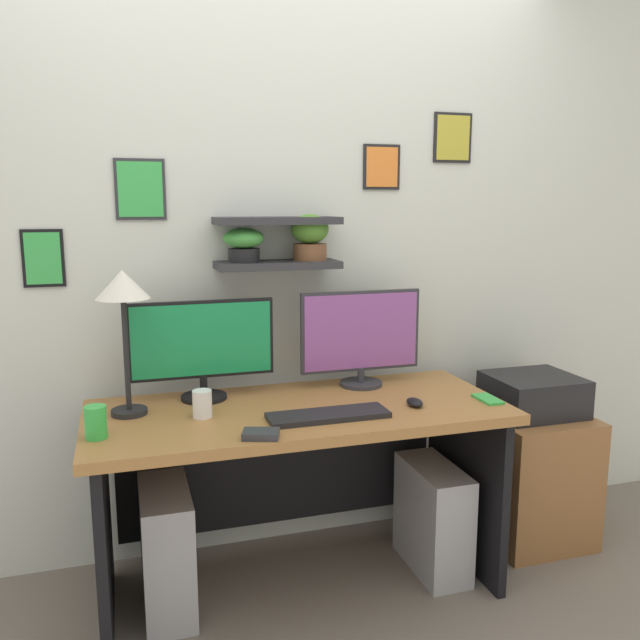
{
  "coord_description": "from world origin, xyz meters",
  "views": [
    {
      "loc": [
        -0.62,
        -2.3,
        1.51
      ],
      "look_at": [
        0.1,
        0.05,
        1.07
      ],
      "focal_mm": 36.59,
      "sensor_mm": 36.0,
      "label": 1
    }
  ],
  "objects_px": {
    "water_cup": "(96,422)",
    "keyboard": "(328,415)",
    "monitor_left": "(202,346)",
    "printer": "(533,394)",
    "cell_phone": "(488,399)",
    "computer_tower_right": "(433,517)",
    "pen_cup": "(202,404)",
    "computer_mouse": "(415,402)",
    "drawer_cabinet": "(528,474)",
    "scissors_tray": "(261,434)",
    "desk_lamp": "(123,297)",
    "computer_tower_left": "(167,549)",
    "monitor_right": "(361,336)",
    "desk": "(295,455)"
  },
  "relations": [
    {
      "from": "water_cup",
      "to": "keyboard",
      "type": "bearing_deg",
      "value": -2.04
    },
    {
      "from": "monitor_left",
      "to": "printer",
      "type": "bearing_deg",
      "value": -4.41
    },
    {
      "from": "cell_phone",
      "to": "computer_tower_right",
      "type": "bearing_deg",
      "value": 146.16
    },
    {
      "from": "cell_phone",
      "to": "pen_cup",
      "type": "distance_m",
      "value": 1.1
    },
    {
      "from": "computer_mouse",
      "to": "drawer_cabinet",
      "type": "relative_size",
      "value": 0.15
    },
    {
      "from": "computer_mouse",
      "to": "monitor_left",
      "type": "bearing_deg",
      "value": 155.97
    },
    {
      "from": "computer_tower_right",
      "to": "pen_cup",
      "type": "bearing_deg",
      "value": 179.19
    },
    {
      "from": "monitor_left",
      "to": "printer",
      "type": "xyz_separation_m",
      "value": [
        1.45,
        -0.11,
        -0.29
      ]
    },
    {
      "from": "scissors_tray",
      "to": "drawer_cabinet",
      "type": "relative_size",
      "value": 0.21
    },
    {
      "from": "monitor_left",
      "to": "drawer_cabinet",
      "type": "relative_size",
      "value": 0.96
    },
    {
      "from": "keyboard",
      "to": "desk_lamp",
      "type": "relative_size",
      "value": 0.83
    },
    {
      "from": "desk_lamp",
      "to": "computer_tower_left",
      "type": "height_order",
      "value": "desk_lamp"
    },
    {
      "from": "desk_lamp",
      "to": "water_cup",
      "type": "xyz_separation_m",
      "value": [
        -0.11,
        -0.23,
        -0.38
      ]
    },
    {
      "from": "monitor_left",
      "to": "cell_phone",
      "type": "distance_m",
      "value": 1.14
    },
    {
      "from": "monitor_right",
      "to": "computer_mouse",
      "type": "relative_size",
      "value": 5.79
    },
    {
      "from": "desk",
      "to": "monitor_left",
      "type": "xyz_separation_m",
      "value": [
        -0.33,
        0.16,
        0.43
      ]
    },
    {
      "from": "keyboard",
      "to": "pen_cup",
      "type": "height_order",
      "value": "pen_cup"
    },
    {
      "from": "monitor_left",
      "to": "drawer_cabinet",
      "type": "height_order",
      "value": "monitor_left"
    },
    {
      "from": "desk",
      "to": "computer_mouse",
      "type": "distance_m",
      "value": 0.51
    },
    {
      "from": "cell_phone",
      "to": "computer_tower_left",
      "type": "relative_size",
      "value": 0.29
    },
    {
      "from": "monitor_left",
      "to": "water_cup",
      "type": "xyz_separation_m",
      "value": [
        -0.39,
        -0.34,
        -0.16
      ]
    },
    {
      "from": "printer",
      "to": "computer_tower_left",
      "type": "relative_size",
      "value": 0.8
    },
    {
      "from": "keyboard",
      "to": "water_cup",
      "type": "bearing_deg",
      "value": 177.96
    },
    {
      "from": "drawer_cabinet",
      "to": "printer",
      "type": "distance_m",
      "value": 0.38
    },
    {
      "from": "keyboard",
      "to": "computer_tower_left",
      "type": "relative_size",
      "value": 0.92
    },
    {
      "from": "pen_cup",
      "to": "drawer_cabinet",
      "type": "distance_m",
      "value": 1.57
    },
    {
      "from": "monitor_left",
      "to": "keyboard",
      "type": "height_order",
      "value": "monitor_left"
    },
    {
      "from": "scissors_tray",
      "to": "computer_tower_right",
      "type": "bearing_deg",
      "value": 18.24
    },
    {
      "from": "desk",
      "to": "computer_tower_right",
      "type": "relative_size",
      "value": 3.51
    },
    {
      "from": "water_cup",
      "to": "monitor_right",
      "type": "bearing_deg",
      "value": 17.99
    },
    {
      "from": "water_cup",
      "to": "pen_cup",
      "type": "bearing_deg",
      "value": 17.55
    },
    {
      "from": "cell_phone",
      "to": "computer_tower_left",
      "type": "bearing_deg",
      "value": 173.49
    },
    {
      "from": "cell_phone",
      "to": "computer_tower_left",
      "type": "xyz_separation_m",
      "value": [
        -1.24,
        0.15,
        -0.52
      ]
    },
    {
      "from": "desk",
      "to": "computer_mouse",
      "type": "relative_size",
      "value": 17.5
    },
    {
      "from": "cell_phone",
      "to": "printer",
      "type": "bearing_deg",
      "value": 32.94
    },
    {
      "from": "scissors_tray",
      "to": "pen_cup",
      "type": "bearing_deg",
      "value": 120.46
    },
    {
      "from": "computer_mouse",
      "to": "monitor_right",
      "type": "bearing_deg",
      "value": 105.66
    },
    {
      "from": "computer_tower_right",
      "to": "cell_phone",
      "type": "bearing_deg",
      "value": -34.42
    },
    {
      "from": "cell_phone",
      "to": "scissors_tray",
      "type": "height_order",
      "value": "scissors_tray"
    },
    {
      "from": "computer_tower_left",
      "to": "computer_tower_right",
      "type": "distance_m",
      "value": 1.08
    },
    {
      "from": "water_cup",
      "to": "drawer_cabinet",
      "type": "height_order",
      "value": "water_cup"
    },
    {
      "from": "printer",
      "to": "computer_tower_left",
      "type": "xyz_separation_m",
      "value": [
        -1.63,
        -0.09,
        -0.43
      ]
    },
    {
      "from": "computer_mouse",
      "to": "scissors_tray",
      "type": "relative_size",
      "value": 0.75
    },
    {
      "from": "monitor_left",
      "to": "keyboard",
      "type": "distance_m",
      "value": 0.58
    },
    {
      "from": "keyboard",
      "to": "computer_tower_left",
      "type": "distance_m",
      "value": 0.8
    },
    {
      "from": "monitor_left",
      "to": "desk_lamp",
      "type": "relative_size",
      "value": 1.06
    },
    {
      "from": "computer_tower_right",
      "to": "drawer_cabinet",
      "type": "bearing_deg",
      "value": 13.4
    },
    {
      "from": "desk_lamp",
      "to": "computer_mouse",
      "type": "bearing_deg",
      "value": -11.9
    },
    {
      "from": "pen_cup",
      "to": "drawer_cabinet",
      "type": "xyz_separation_m",
      "value": [
        1.48,
        0.12,
        -0.51
      ]
    },
    {
      "from": "scissors_tray",
      "to": "computer_tower_left",
      "type": "xyz_separation_m",
      "value": [
        -0.3,
        0.3,
        -0.52
      ]
    }
  ]
}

